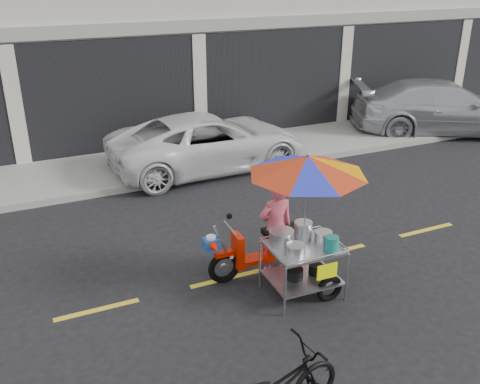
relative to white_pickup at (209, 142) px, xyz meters
name	(u,v)px	position (x,y,z in m)	size (l,w,h in m)	color
ground	(335,252)	(0.46, -4.70, -0.65)	(90.00, 90.00, 0.00)	black
sidewalk	(215,152)	(0.46, 0.80, -0.58)	(45.00, 3.00, 0.15)	gray
centerline	(335,252)	(0.46, -4.70, -0.65)	(42.00, 0.10, 0.01)	gold
white_pickup	(209,142)	(0.00, 0.00, 0.00)	(2.17, 4.71, 1.31)	silver
silver_pickup	(443,107)	(7.17, -0.02, 0.09)	(2.08, 5.11, 1.48)	#ADB0B5
food_vendor_rig	(294,202)	(-0.70, -5.22, 0.72)	(2.16, 1.77, 2.19)	black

